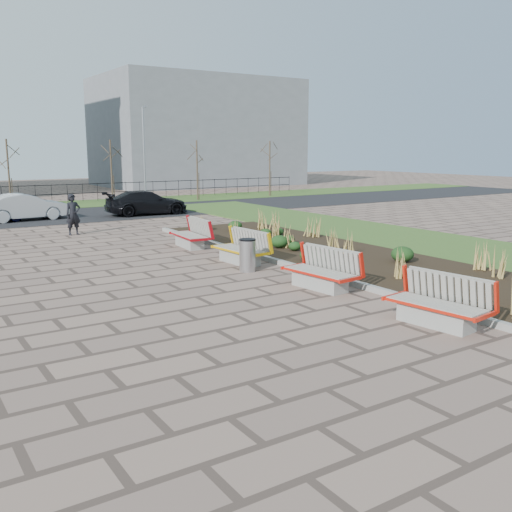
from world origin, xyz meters
TOP-DOWN VIEW (x-y plane):
  - ground at (0.00, 0.00)m, footprint 120.00×120.00m
  - planting_bed at (6.25, 5.00)m, footprint 4.50×18.00m
  - planting_curb at (3.92, 5.00)m, footprint 0.16×18.00m
  - grass_verge_near at (11.00, 5.00)m, footprint 5.00×38.00m
  - grass_verge_far at (0.00, 28.00)m, footprint 80.00×5.00m
  - road at (0.00, 22.00)m, footprint 80.00×7.00m
  - bench_a at (3.00, -1.31)m, footprint 1.17×2.20m
  - bench_b at (3.00, 2.35)m, footprint 1.12×2.18m
  - bench_c at (3.00, 6.24)m, footprint 1.02×2.15m
  - bench_d at (3.00, 9.70)m, footprint 1.07×2.17m
  - litter_bin at (2.59, 5.13)m, footprint 0.47×0.47m
  - pedestrian at (0.36, 15.01)m, footprint 0.65×0.46m
  - car_silver at (-0.31, 21.06)m, footprint 4.12×1.76m
  - car_black at (5.66, 20.12)m, footprint 4.49×2.05m
  - tree_c at (0.00, 26.50)m, footprint 1.40×1.40m
  - tree_d at (6.00, 26.50)m, footprint 1.40×1.40m
  - tree_e at (12.00, 26.50)m, footprint 1.40×1.40m
  - tree_f at (18.00, 26.50)m, footprint 1.40×1.40m
  - lamp_east at (8.00, 26.00)m, footprint 0.24×0.60m
  - railing_fence at (0.00, 29.50)m, footprint 44.00×0.10m
  - building_grey at (20.00, 42.00)m, footprint 18.00×12.00m

SIDE VIEW (x-z plane):
  - ground at x=0.00m, z-range 0.00..0.00m
  - road at x=0.00m, z-range 0.00..0.02m
  - grass_verge_near at x=11.00m, z-range 0.00..0.04m
  - grass_verge_far at x=0.00m, z-range 0.00..0.04m
  - planting_bed at x=6.25m, z-range 0.00..0.10m
  - planting_curb at x=3.92m, z-range 0.00..0.15m
  - litter_bin at x=2.59m, z-range 0.00..0.93m
  - bench_a at x=3.00m, z-range 0.00..1.00m
  - bench_b at x=3.00m, z-range 0.00..1.00m
  - bench_c at x=3.00m, z-range 0.00..1.00m
  - bench_d at x=3.00m, z-range 0.00..1.00m
  - railing_fence at x=0.00m, z-range 0.04..1.24m
  - car_black at x=5.66m, z-range 0.02..1.29m
  - car_silver at x=-0.31m, z-range 0.02..1.34m
  - pedestrian at x=0.36m, z-range 0.00..1.69m
  - tree_c at x=0.00m, z-range 0.04..4.04m
  - tree_d at x=6.00m, z-range 0.04..4.04m
  - tree_e at x=12.00m, z-range 0.04..4.04m
  - tree_f at x=18.00m, z-range 0.04..4.04m
  - lamp_east at x=8.00m, z-range 0.04..6.04m
  - building_grey at x=20.00m, z-range 0.00..10.00m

